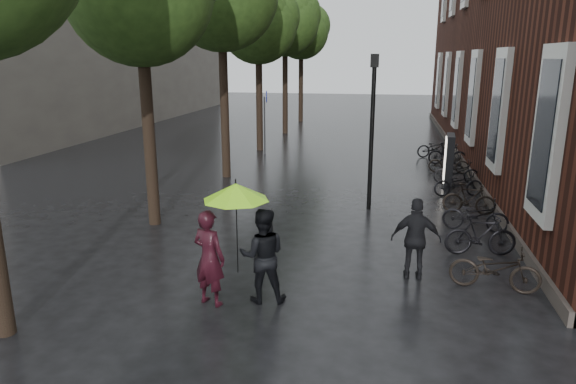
% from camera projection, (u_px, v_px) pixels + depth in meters
% --- Properties ---
extents(bg_building, '(16.00, 30.00, 14.00)m').
position_uv_depth(bg_building, '(40.00, 20.00, 35.84)').
color(bg_building, '#47423D').
rests_on(bg_building, ground).
extents(street_trees, '(4.33, 34.03, 8.91)m').
position_uv_depth(street_trees, '(241.00, 12.00, 21.23)').
color(street_trees, black).
rests_on(street_trees, ground).
extents(person_burgundy, '(0.78, 0.64, 1.85)m').
position_uv_depth(person_burgundy, '(209.00, 258.00, 9.53)').
color(person_burgundy, black).
rests_on(person_burgundy, ground).
extents(person_black, '(1.02, 0.87, 1.84)m').
position_uv_depth(person_black, '(263.00, 255.00, 9.66)').
color(person_black, black).
rests_on(person_black, ground).
extents(lime_umbrella, '(1.23, 1.23, 1.80)m').
position_uv_depth(lime_umbrella, '(236.00, 192.00, 9.25)').
color(lime_umbrella, black).
rests_on(lime_umbrella, ground).
extents(pedestrian_walking, '(1.03, 0.43, 1.75)m').
position_uv_depth(pedestrian_walking, '(416.00, 239.00, 10.65)').
color(pedestrian_walking, black).
rests_on(pedestrian_walking, ground).
extents(parked_bicycles, '(2.09, 15.19, 0.99)m').
position_uv_depth(parked_bicycles, '(459.00, 184.00, 16.99)').
color(parked_bicycles, black).
rests_on(parked_bicycles, ground).
extents(ad_lightbox, '(0.29, 1.25, 1.88)m').
position_uv_depth(ad_lightbox, '(449.00, 161.00, 18.27)').
color(ad_lightbox, black).
rests_on(ad_lightbox, ground).
extents(lamp_post, '(0.24, 0.24, 4.62)m').
position_uv_depth(lamp_post, '(372.00, 118.00, 15.08)').
color(lamp_post, black).
rests_on(lamp_post, ground).
extents(cycle_sign, '(0.16, 0.54, 3.00)m').
position_uv_depth(cycle_sign, '(265.00, 113.00, 24.22)').
color(cycle_sign, '#262628').
rests_on(cycle_sign, ground).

